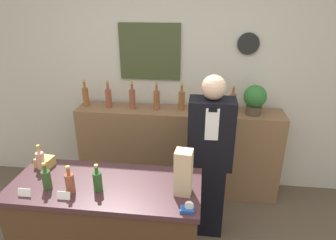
# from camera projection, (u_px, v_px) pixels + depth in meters

# --- Properties ---
(back_wall) EXTENTS (5.20, 0.09, 2.70)m
(back_wall) POSITION_uv_depth(u_px,v_px,m) (174.00, 75.00, 3.37)
(back_wall) COLOR beige
(back_wall) RESTS_ON ground_plane
(back_shelf) EXTENTS (2.27, 0.36, 1.02)m
(back_shelf) POSITION_uv_depth(u_px,v_px,m) (178.00, 151.00, 3.47)
(back_shelf) COLOR brown
(back_shelf) RESTS_ON ground_plane
(display_counter) EXTENTS (1.38, 0.59, 0.92)m
(display_counter) POSITION_uv_depth(u_px,v_px,m) (110.00, 233.00, 2.34)
(display_counter) COLOR #422B19
(display_counter) RESTS_ON ground_plane
(shopkeeper) EXTENTS (0.40, 0.25, 1.58)m
(shopkeeper) POSITION_uv_depth(u_px,v_px,m) (209.00, 160.00, 2.73)
(shopkeeper) COLOR black
(shopkeeper) RESTS_ON ground_plane
(potted_plant) EXTENTS (0.24, 0.24, 0.32)m
(potted_plant) POSITION_uv_depth(u_px,v_px,m) (255.00, 99.00, 3.09)
(potted_plant) COLOR #4C3D2D
(potted_plant) RESTS_ON back_shelf
(paper_bag) EXTENTS (0.13, 0.12, 0.33)m
(paper_bag) POSITION_uv_depth(u_px,v_px,m) (183.00, 173.00, 2.00)
(paper_bag) COLOR tan
(paper_bag) RESTS_ON display_counter
(tape_dispenser) EXTENTS (0.09, 0.06, 0.07)m
(tape_dispenser) POSITION_uv_depth(u_px,v_px,m) (188.00, 208.00, 1.88)
(tape_dispenser) COLOR #1E4799
(tape_dispenser) RESTS_ON display_counter
(price_card_left) EXTENTS (0.09, 0.02, 0.06)m
(price_card_left) POSITION_uv_depth(u_px,v_px,m) (24.00, 193.00, 2.02)
(price_card_left) COLOR white
(price_card_left) RESTS_ON display_counter
(price_card_right) EXTENTS (0.09, 0.02, 0.06)m
(price_card_right) POSITION_uv_depth(u_px,v_px,m) (64.00, 196.00, 1.99)
(price_card_right) COLOR white
(price_card_right) RESTS_ON display_counter
(gift_box) EXTENTS (0.14, 0.13, 0.08)m
(gift_box) POSITION_uv_depth(u_px,v_px,m) (45.00, 162.00, 2.38)
(gift_box) COLOR tan
(gift_box) RESTS_ON display_counter
(counter_bottle_0) EXTENTS (0.06, 0.06, 0.20)m
(counter_bottle_0) POSITION_uv_depth(u_px,v_px,m) (40.00, 160.00, 2.33)
(counter_bottle_0) COLOR tan
(counter_bottle_0) RESTS_ON display_counter
(counter_bottle_1) EXTENTS (0.06, 0.06, 0.20)m
(counter_bottle_1) POSITION_uv_depth(u_px,v_px,m) (47.00, 179.00, 2.09)
(counter_bottle_1) COLOR #2D4D23
(counter_bottle_1) RESTS_ON display_counter
(counter_bottle_2) EXTENTS (0.06, 0.06, 0.20)m
(counter_bottle_2) POSITION_uv_depth(u_px,v_px,m) (70.00, 182.00, 2.05)
(counter_bottle_2) COLOR brown
(counter_bottle_2) RESTS_ON display_counter
(counter_bottle_3) EXTENTS (0.06, 0.06, 0.20)m
(counter_bottle_3) POSITION_uv_depth(u_px,v_px,m) (98.00, 181.00, 2.07)
(counter_bottle_3) COLOR #275321
(counter_bottle_3) RESTS_ON display_counter
(shelf_bottle_0) EXTENTS (0.07, 0.07, 0.31)m
(shelf_bottle_0) POSITION_uv_depth(u_px,v_px,m) (86.00, 96.00, 3.36)
(shelf_bottle_0) COLOR brown
(shelf_bottle_0) RESTS_ON back_shelf
(shelf_bottle_1) EXTENTS (0.07, 0.07, 0.31)m
(shelf_bottle_1) POSITION_uv_depth(u_px,v_px,m) (108.00, 97.00, 3.31)
(shelf_bottle_1) COLOR brown
(shelf_bottle_1) RESTS_ON back_shelf
(shelf_bottle_2) EXTENTS (0.07, 0.07, 0.31)m
(shelf_bottle_2) POSITION_uv_depth(u_px,v_px,m) (132.00, 98.00, 3.28)
(shelf_bottle_2) COLOR brown
(shelf_bottle_2) RESTS_ON back_shelf
(shelf_bottle_3) EXTENTS (0.07, 0.07, 0.31)m
(shelf_bottle_3) POSITION_uv_depth(u_px,v_px,m) (157.00, 100.00, 3.25)
(shelf_bottle_3) COLOR brown
(shelf_bottle_3) RESTS_ON back_shelf
(shelf_bottle_4) EXTENTS (0.07, 0.07, 0.31)m
(shelf_bottle_4) POSITION_uv_depth(u_px,v_px,m) (182.00, 100.00, 3.23)
(shelf_bottle_4) COLOR brown
(shelf_bottle_4) RESTS_ON back_shelf
(shelf_bottle_5) EXTENTS (0.07, 0.07, 0.31)m
(shelf_bottle_5) POSITION_uv_depth(u_px,v_px,m) (207.00, 101.00, 3.20)
(shelf_bottle_5) COLOR brown
(shelf_bottle_5) RESTS_ON back_shelf
(shelf_bottle_6) EXTENTS (0.07, 0.07, 0.31)m
(shelf_bottle_6) POSITION_uv_depth(u_px,v_px,m) (233.00, 102.00, 3.16)
(shelf_bottle_6) COLOR brown
(shelf_bottle_6) RESTS_ON back_shelf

